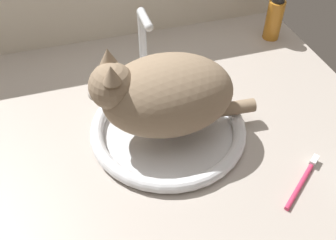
{
  "coord_description": "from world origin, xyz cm",
  "views": [
    {
      "loc": [
        -16.04,
        -60.36,
        66.51
      ],
      "look_at": [
        1.72,
        -2.27,
        7.0
      ],
      "focal_mm": 40.38,
      "sensor_mm": 36.0,
      "label": 1
    }
  ],
  "objects": [
    {
      "name": "sink_basin",
      "position": [
        1.72,
        -2.27,
        4.34
      ],
      "size": [
        35.76,
        35.76,
        2.99
      ],
      "color": "white",
      "rests_on": "countertop"
    },
    {
      "name": "faucet",
      "position": [
        1.72,
        18.8,
        10.89
      ],
      "size": [
        16.44,
        10.16,
        20.49
      ],
      "color": "silver",
      "rests_on": "countertop"
    },
    {
      "name": "cat",
      "position": [
        0.12,
        -2.14,
        14.79
      ],
      "size": [
        37.07,
        21.47,
        19.83
      ],
      "color": "#8C755B",
      "rests_on": "sink_basin"
    },
    {
      "name": "amber_bottle",
      "position": [
        43.92,
        27.44,
        9.49
      ],
      "size": [
        4.95,
        4.95,
        13.7
      ],
      "color": "#C67A23",
      "rests_on": "countertop"
    },
    {
      "name": "countertop",
      "position": [
        0.0,
        0.0,
        1.5
      ],
      "size": [
        105.05,
        83.87,
        3.0
      ],
      "primitive_type": "cube",
      "color": "#ADA399",
      "rests_on": "ground"
    },
    {
      "name": "toothbrush",
      "position": [
        23.99,
        -23.95,
        3.63
      ],
      "size": [
        13.14,
        10.35,
        1.7
      ],
      "color": "#D83359",
      "rests_on": "countertop"
    }
  ]
}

